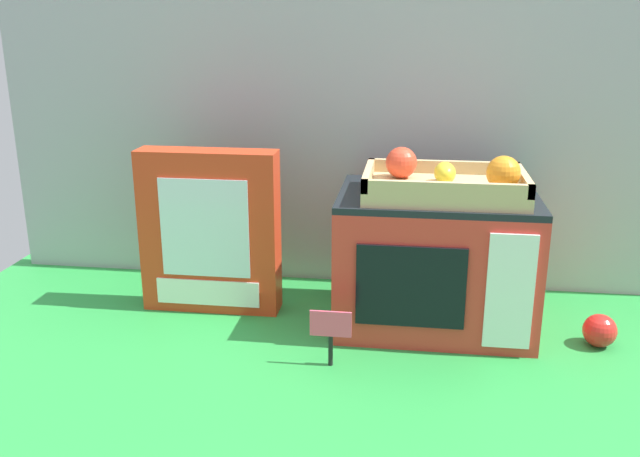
% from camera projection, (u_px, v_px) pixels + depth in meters
% --- Properties ---
extents(ground_plane, '(1.70, 1.70, 0.00)m').
position_uv_depth(ground_plane, '(363.00, 313.00, 1.36)').
color(ground_plane, green).
rests_on(ground_plane, ground).
extents(display_back_panel, '(1.61, 0.03, 0.71)m').
position_uv_depth(display_back_panel, '(373.00, 122.00, 1.44)').
color(display_back_panel, '#A0A3A8').
rests_on(display_back_panel, ground).
extents(toy_microwave, '(0.36, 0.27, 0.26)m').
position_uv_depth(toy_microwave, '(435.00, 259.00, 1.29)').
color(toy_microwave, red).
rests_on(toy_microwave, ground).
extents(food_groups_crate, '(0.28, 0.19, 0.08)m').
position_uv_depth(food_groups_crate, '(446.00, 184.00, 1.22)').
color(food_groups_crate, tan).
rests_on(food_groups_crate, toy_microwave).
extents(cookie_set_box, '(0.27, 0.07, 0.32)m').
position_uv_depth(cookie_set_box, '(210.00, 232.00, 1.35)').
color(cookie_set_box, red).
rests_on(cookie_set_box, ground).
extents(price_sign, '(0.07, 0.01, 0.10)m').
position_uv_depth(price_sign, '(331.00, 330.00, 1.14)').
color(price_sign, black).
rests_on(price_sign, ground).
extents(loose_toy_apple, '(0.06, 0.06, 0.06)m').
position_uv_depth(loose_toy_apple, '(600.00, 330.00, 1.22)').
color(loose_toy_apple, red).
rests_on(loose_toy_apple, ground).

